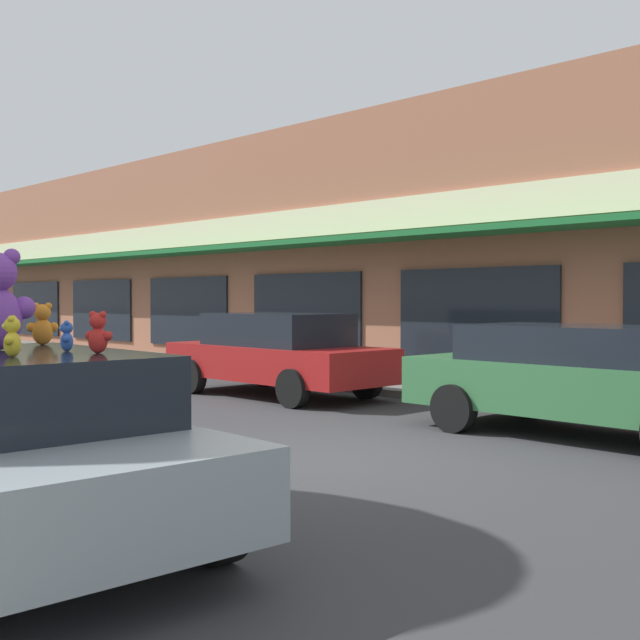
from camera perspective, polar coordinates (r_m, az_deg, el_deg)
The scene contains 10 objects.
ground_plane at distance 8.98m, azimuth -0.86°, elevation -9.90°, with size 260.00×260.00×0.00m, color #333335.
sidewalk_far at distance 13.90m, azimuth 18.08°, elevation -5.63°, with size 2.58×90.00×0.13m.
storefront_row at distance 29.19m, azimuth -2.90°, elevation 4.04°, with size 12.70×40.08×6.11m.
plush_art_car at distance 6.19m, azimuth -21.18°, elevation -8.21°, with size 2.13×4.15×1.40m.
teddy_bear_orange at distance 7.06m, azimuth -19.13°, elevation -0.30°, with size 0.27×0.20×0.35m.
teddy_bear_yellow at distance 5.66m, azimuth -21.05°, elevation -1.14°, with size 0.17×0.20×0.28m.
teddy_bear_blue at distance 6.14m, azimuth -17.58°, elevation -1.13°, with size 0.13×0.17×0.23m.
teddy_bear_red at distance 5.84m, azimuth -15.51°, elevation -0.90°, with size 0.17×0.22×0.30m.
parked_car_far_left at distance 10.83m, azimuth 18.56°, elevation -3.80°, with size 2.04×4.63×1.43m.
parked_car_far_center at distance 14.62m, azimuth -3.08°, elevation -2.32°, with size 1.96×4.52×1.51m.
Camera 1 is at (-6.04, -6.41, 1.78)m, focal length 45.00 mm.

